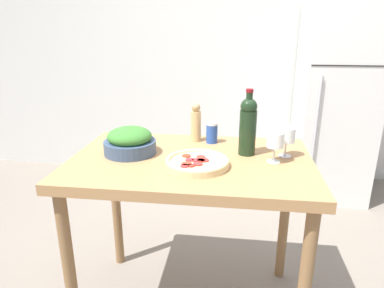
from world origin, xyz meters
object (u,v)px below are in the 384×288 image
object	(u,v)px
refrigerator	(334,105)
salt_canister	(212,133)
wine_glass_near	(275,141)
homemade_pizza	(197,162)
pepper_mill	(196,123)
wine_bottle	(248,125)
wine_glass_far	(287,136)
salad_bowl	(130,142)

from	to	relation	value
refrigerator	salt_canister	bearing A→B (deg)	-126.66
wine_glass_near	homemade_pizza	size ratio (longest dim) A/B	0.50
refrigerator	pepper_mill	xyz separation A→B (m)	(-1.08, -1.32, 0.15)
wine_glass_near	salt_canister	distance (m)	0.40
homemade_pizza	salt_canister	bearing A→B (deg)	83.35
wine_bottle	wine_glass_near	xyz separation A→B (m)	(0.12, -0.09, -0.05)
wine_glass_far	salt_canister	bearing A→B (deg)	155.49
homemade_pizza	refrigerator	bearing A→B (deg)	58.46
refrigerator	homemade_pizza	bearing A→B (deg)	-121.54
salad_bowl	salt_canister	distance (m)	0.45
refrigerator	wine_glass_far	size ratio (longest dim) A/B	11.59
wine_glass_near	salad_bowl	xyz separation A→B (m)	(-0.71, 0.03, -0.04)
wine_glass_near	wine_glass_far	distance (m)	0.10
wine_glass_far	homemade_pizza	world-z (taller)	wine_glass_far
wine_glass_far	homemade_pizza	size ratio (longest dim) A/B	0.50
homemade_pizza	wine_glass_near	bearing A→B (deg)	16.08
wine_glass_near	salt_canister	size ratio (longest dim) A/B	1.29
salt_canister	homemade_pizza	bearing A→B (deg)	-96.65
refrigerator	pepper_mill	size ratio (longest dim) A/B	7.88
wine_glass_far	refrigerator	bearing A→B (deg)	67.59
wine_bottle	wine_glass_far	bearing A→B (deg)	-3.16
salt_canister	pepper_mill	bearing A→B (deg)	167.31
refrigerator	salad_bowl	distance (m)	2.09
refrigerator	salt_canister	distance (m)	1.67
refrigerator	salt_canister	world-z (taller)	refrigerator
homemade_pizza	salt_canister	world-z (taller)	salt_canister
wine_glass_near	wine_glass_far	bearing A→B (deg)	51.95
homemade_pizza	salt_canister	size ratio (longest dim) A/B	2.56
refrigerator	wine_glass_near	size ratio (longest dim) A/B	11.59
wine_glass_far	salad_bowl	bearing A→B (deg)	-176.15
wine_glass_near	wine_glass_far	world-z (taller)	same
salad_bowl	salt_canister	bearing A→B (deg)	29.35
wine_bottle	salt_canister	bearing A→B (deg)	139.39
wine_glass_near	pepper_mill	world-z (taller)	pepper_mill
wine_bottle	wine_glass_far	xyz separation A→B (m)	(0.19, -0.01, -0.05)
wine_glass_near	salt_canister	xyz separation A→B (m)	(-0.31, 0.25, -0.05)
wine_glass_far	pepper_mill	bearing A→B (deg)	157.67
refrigerator	wine_glass_near	bearing A→B (deg)	-113.31
pepper_mill	salad_bowl	bearing A→B (deg)	-141.45
refrigerator	wine_bottle	xyz separation A→B (m)	(-0.81, -1.50, 0.19)
pepper_mill	salad_bowl	size ratio (longest dim) A/B	0.83
wine_bottle	wine_glass_far	size ratio (longest dim) A/B	2.24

